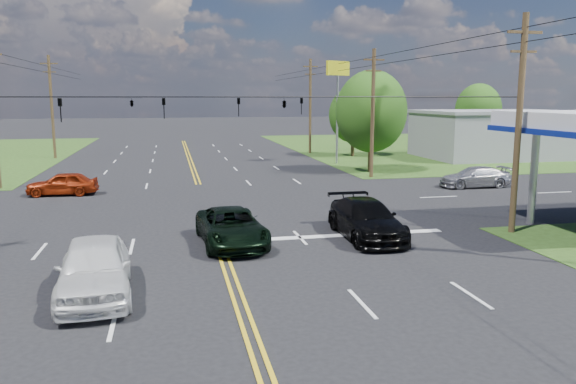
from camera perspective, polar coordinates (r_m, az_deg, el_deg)
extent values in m
plane|color=black|center=(31.50, -8.33, -1.45)|extent=(280.00, 280.00, 0.00)
cube|color=#284215|center=(73.12, 18.45, 4.42)|extent=(46.00, 48.00, 0.03)
cube|color=silver|center=(24.62, 4.63, -4.50)|extent=(10.00, 0.50, 0.02)
cube|color=gray|center=(60.14, 20.19, 5.41)|extent=(14.00, 10.00, 4.40)
cylinder|color=#A5A5AA|center=(29.05, 23.68, 1.55)|extent=(0.36, 0.36, 4.65)
cylinder|color=#48301E|center=(26.47, 22.37, 6.21)|extent=(0.28, 0.28, 9.50)
cube|color=#48301E|center=(26.58, 22.93, 14.73)|extent=(1.60, 0.12, 0.12)
cube|color=#48301E|center=(26.51, 22.82, 13.02)|extent=(1.20, 0.10, 0.10)
cylinder|color=#48301E|center=(42.57, 8.59, 7.83)|extent=(0.28, 0.28, 9.50)
cube|color=#48301E|center=(42.64, 8.73, 13.15)|extent=(1.60, 0.12, 0.12)
cube|color=#48301E|center=(42.59, 8.70, 12.07)|extent=(1.20, 0.10, 0.10)
cylinder|color=#48301E|center=(59.93, -22.87, 7.92)|extent=(0.28, 0.28, 10.00)
cube|color=#48301E|center=(60.01, -23.13, 11.92)|extent=(1.60, 0.12, 0.12)
cube|color=#48301E|center=(59.97, -23.08, 11.16)|extent=(1.20, 0.10, 0.10)
cylinder|color=#48301E|center=(60.73, 2.27, 8.67)|extent=(0.28, 0.28, 10.00)
cube|color=#48301E|center=(60.80, 2.29, 12.63)|extent=(1.60, 0.12, 0.12)
cube|color=#48301E|center=(60.77, 2.29, 11.87)|extent=(1.20, 0.10, 0.10)
imported|color=black|center=(26.79, -22.11, 7.71)|extent=(0.17, 0.21, 1.05)
imported|color=black|center=(29.44, -12.49, 8.29)|extent=(0.17, 0.21, 1.05)
imported|color=black|center=(32.56, -5.03, 8.58)|extent=(0.17, 0.21, 1.05)
imported|color=black|center=(36.35, 1.39, 8.72)|extent=(0.17, 0.21, 1.05)
imported|color=black|center=(33.64, -15.59, 8.77)|extent=(1.24, 0.26, 0.50)
imported|color=black|center=(28.76, -0.38, 9.04)|extent=(1.24, 0.26, 0.50)
cylinder|color=black|center=(32.60, 15.75, 14.39)|extent=(0.04, 100.00, 0.04)
cylinder|color=black|center=(32.55, 15.70, 13.33)|extent=(0.04, 100.00, 0.04)
cylinder|color=#48301E|center=(45.92, 8.36, 4.08)|extent=(0.36, 0.36, 3.30)
ellipsoid|color=#204B14|center=(45.72, 8.46, 8.11)|extent=(5.70, 5.70, 6.60)
cylinder|color=#48301E|center=(58.04, 6.58, 5.04)|extent=(0.36, 0.36, 2.86)
ellipsoid|color=#204B14|center=(57.89, 6.63, 7.80)|extent=(4.94, 4.94, 5.72)
cylinder|color=#48301E|center=(70.79, 18.63, 5.50)|extent=(0.36, 0.36, 3.08)
ellipsoid|color=#204B14|center=(70.66, 18.76, 7.94)|extent=(5.32, 5.32, 6.16)
imported|color=black|center=(23.10, -5.77, -3.57)|extent=(2.78, 5.45, 1.48)
imported|color=black|center=(24.37, 7.94, -2.75)|extent=(2.29, 5.59, 1.62)
imported|color=silver|center=(18.06, -19.08, -7.31)|extent=(2.49, 5.38, 1.78)
imported|color=maroon|center=(37.34, -21.94, 0.79)|extent=(4.27, 1.85, 1.44)
imported|color=#A6A5AA|center=(39.77, 18.42, 1.45)|extent=(4.77, 2.01, 1.38)
cylinder|color=#A5A5AA|center=(51.10, 5.03, 7.98)|extent=(0.20, 0.20, 9.13)
cube|color=yellow|center=(51.14, 5.10, 12.42)|extent=(2.40, 1.24, 1.26)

